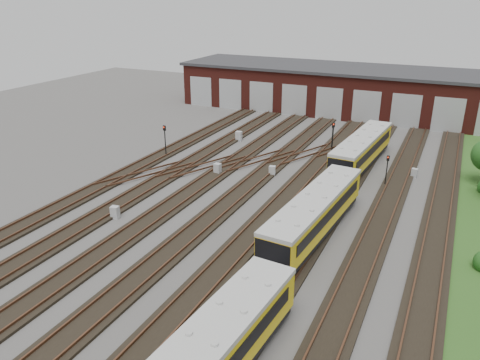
% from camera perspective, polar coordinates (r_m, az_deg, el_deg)
% --- Properties ---
extents(ground, '(120.00, 120.00, 0.00)m').
position_cam_1_polar(ground, '(35.26, -1.03, -5.63)').
color(ground, '#474542').
rests_on(ground, ground).
extents(track_network, '(30.40, 70.00, 0.33)m').
position_cam_1_polar(track_network, '(35.75, -0.85, -5.03)').
color(track_network, black).
rests_on(track_network, ground).
extents(maintenance_shed, '(51.00, 12.50, 6.35)m').
position_cam_1_polar(maintenance_shed, '(70.60, 13.73, 10.61)').
color(maintenance_shed, '#551B15').
rests_on(maintenance_shed, ground).
extents(metro_train, '(3.51, 45.77, 2.81)m').
position_cam_1_polar(metro_train, '(33.49, 9.08, -4.10)').
color(metro_train, black).
rests_on(metro_train, ground).
extents(signal_mast_0, '(0.28, 0.26, 3.33)m').
position_cam_1_polar(signal_mast_0, '(50.23, -9.14, 5.25)').
color(signal_mast_0, black).
rests_on(signal_mast_0, ground).
extents(signal_mast_1, '(0.22, 0.20, 2.84)m').
position_cam_1_polar(signal_mast_1, '(52.98, 11.21, 5.61)').
color(signal_mast_1, black).
rests_on(signal_mast_1, ground).
extents(signal_mast_2, '(0.24, 0.23, 3.27)m').
position_cam_1_polar(signal_mast_2, '(51.96, 11.28, 5.59)').
color(signal_mast_2, black).
rests_on(signal_mast_2, ground).
extents(signal_mast_3, '(0.24, 0.22, 2.87)m').
position_cam_1_polar(signal_mast_3, '(43.79, 17.49, 1.58)').
color(signal_mast_3, black).
rests_on(signal_mast_3, ground).
extents(relay_cabinet_0, '(0.65, 0.57, 0.99)m').
position_cam_1_polar(relay_cabinet_0, '(37.49, -14.99, -3.83)').
color(relay_cabinet_0, '#B1B4B7').
rests_on(relay_cabinet_0, ground).
extents(relay_cabinet_1, '(0.72, 0.61, 1.14)m').
position_cam_1_polar(relay_cabinet_1, '(55.29, -0.15, 5.38)').
color(relay_cabinet_1, '#B1B4B7').
rests_on(relay_cabinet_1, ground).
extents(relay_cabinet_2, '(0.68, 0.58, 1.06)m').
position_cam_1_polar(relay_cabinet_2, '(45.02, -2.76, 1.37)').
color(relay_cabinet_2, '#B1B4B7').
rests_on(relay_cabinet_2, ground).
extents(relay_cabinet_3, '(0.65, 0.57, 0.96)m').
position_cam_1_polar(relay_cabinet_3, '(44.68, 3.94, 1.12)').
color(relay_cabinet_3, '#B1B4B7').
rests_on(relay_cabinet_3, ground).
extents(relay_cabinet_4, '(0.59, 0.52, 0.88)m').
position_cam_1_polar(relay_cabinet_4, '(47.12, 20.49, 0.80)').
color(relay_cabinet_4, '#B1B4B7').
rests_on(relay_cabinet_4, ground).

